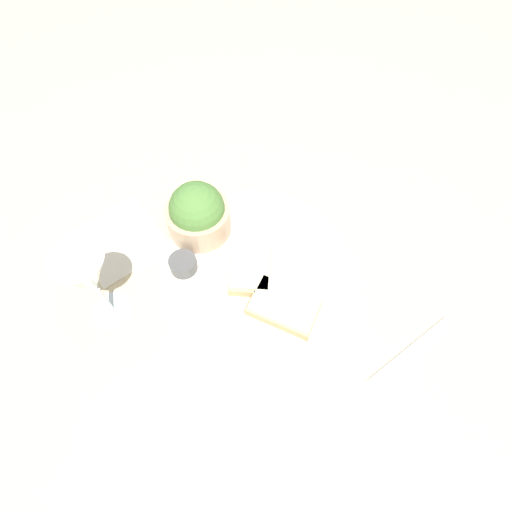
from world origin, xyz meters
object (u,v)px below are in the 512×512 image
salad_bowl (198,213)px  sauce_ramekin (183,264)px  cheese_toast_near (251,266)px  fork (410,349)px  cheese_toast_far (284,307)px  napkin (119,240)px  wine_glass (88,277)px

salad_bowl → sauce_ramekin: 0.09m
cheese_toast_near → fork: bearing=34.8°
cheese_toast_far → fork: bearing=46.3°
cheese_toast_near → cheese_toast_far: bearing=8.4°
cheese_toast_far → napkin: (-0.26, -0.20, -0.02)m
sauce_ramekin → napkin: sauce_ramekin is taller
salad_bowl → wine_glass: bearing=-68.0°
cheese_toast_near → cheese_toast_far: (0.09, 0.01, -0.00)m
cheese_toast_near → cheese_toast_far: 0.09m
sauce_ramekin → cheese_toast_far: 0.18m
salad_bowl → napkin: salad_bowl is taller
sauce_ramekin → wine_glass: size_ratio=0.29×
salad_bowl → cheese_toast_far: size_ratio=0.90×
wine_glass → fork: size_ratio=0.92×
sauce_ramekin → napkin: 0.14m
salad_bowl → sauce_ramekin: bearing=-41.3°
cheese_toast_far → fork: (0.14, 0.15, -0.02)m
cheese_toast_far → cheese_toast_near: bearing=-171.6°
sauce_ramekin → cheese_toast_far: same height
fork → cheese_toast_far: bearing=-133.7°
cheese_toast_far → sauce_ramekin: bearing=-141.8°
cheese_toast_near → fork: 0.28m
salad_bowl → cheese_toast_far: bearing=15.1°
sauce_ramekin → salad_bowl: bearing=138.7°
napkin → sauce_ramekin: bearing=36.2°
cheese_toast_near → napkin: (-0.17, -0.18, -0.02)m
cheese_toast_far → napkin: cheese_toast_far is taller
salad_bowl → wine_glass: (0.08, -0.19, 0.05)m
cheese_toast_near → wine_glass: wine_glass is taller
napkin → fork: size_ratio=0.99×
salad_bowl → cheese_toast_near: (0.12, 0.04, -0.03)m
wine_glass → fork: (0.27, 0.39, -0.11)m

